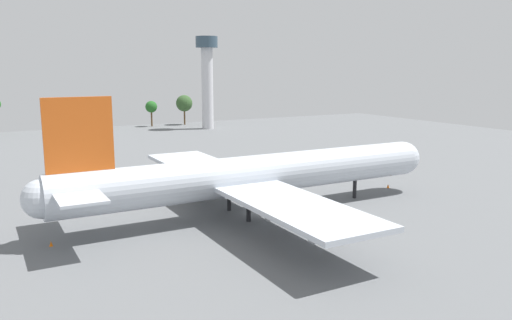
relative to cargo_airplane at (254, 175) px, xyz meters
name	(u,v)px	position (x,y,z in m)	size (l,w,h in m)	color
ground_plane	(256,213)	(0.39, 0.00, -6.47)	(285.88, 285.88, 0.00)	slate
cargo_airplane	(254,175)	(0.00, 0.00, 0.00)	(71.47, 62.12, 20.03)	silver
safety_cone_nose	(388,186)	(32.55, 2.98, -6.09)	(0.54, 0.54, 0.78)	orange
safety_cone_tail	(51,244)	(-31.77, -0.66, -6.12)	(0.50, 0.50, 0.72)	orange
control_tower	(207,73)	(42.06, 115.82, 15.49)	(8.62, 8.62, 36.31)	silver
tree_line_backdrop	(92,105)	(0.72, 134.59, 3.38)	(86.71, 7.05, 15.17)	#51381E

